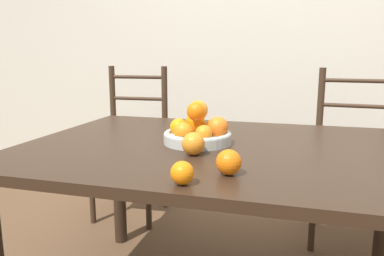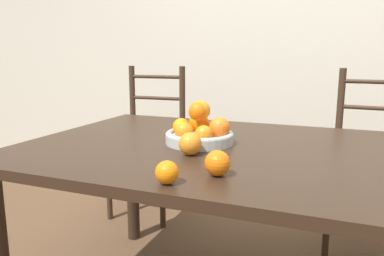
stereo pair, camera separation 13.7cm
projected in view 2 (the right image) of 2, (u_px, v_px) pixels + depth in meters
name	position (u px, v px, depth m)	size (l,w,h in m)	color
wall_back	(288.00, 23.00, 2.76)	(8.00, 0.06, 2.60)	beige
dining_table	(224.00, 168.00, 1.43)	(1.53, 1.07, 0.72)	black
fruit_bowl	(200.00, 130.00, 1.45)	(0.27, 0.27, 0.17)	#B2B7B2
orange_loose_0	(167.00, 172.00, 0.99)	(0.06, 0.06, 0.06)	orange
orange_loose_1	(190.00, 144.00, 1.28)	(0.08, 0.08, 0.08)	orange
orange_loose_2	(217.00, 163.00, 1.06)	(0.07, 0.07, 0.07)	orange
chair_left	(149.00, 143.00, 2.53)	(0.44, 0.42, 0.99)	#382619
chair_right	(372.00, 165.00, 2.04)	(0.44, 0.43, 0.99)	#382619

